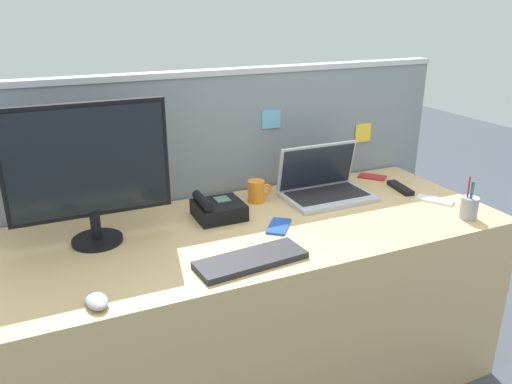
{
  "coord_description": "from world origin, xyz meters",
  "views": [
    {
      "loc": [
        -0.75,
        -1.62,
        1.55
      ],
      "look_at": [
        0.0,
        0.05,
        0.86
      ],
      "focal_mm": 35.44,
      "sensor_mm": 36.0,
      "label": 1
    }
  ],
  "objects_px": {
    "desk_phone": "(217,209)",
    "desktop_monitor": "(88,167)",
    "keyboard_main": "(251,260)",
    "computer_mouse_right_hand": "(97,301)",
    "tv_remote": "(400,188)",
    "laptop": "(324,185)",
    "cell_phone_white_slab": "(435,200)",
    "coffee_mug": "(257,191)",
    "cell_phone_red_case": "(372,177)",
    "pen_cup": "(469,207)",
    "cell_phone_blue_case": "(279,226)"
  },
  "relations": [
    {
      "from": "pen_cup",
      "to": "laptop",
      "type": "bearing_deg",
      "value": 131.43
    },
    {
      "from": "cell_phone_blue_case",
      "to": "cell_phone_white_slab",
      "type": "bearing_deg",
      "value": 35.76
    },
    {
      "from": "keyboard_main",
      "to": "pen_cup",
      "type": "height_order",
      "value": "pen_cup"
    },
    {
      "from": "cell_phone_white_slab",
      "to": "tv_remote",
      "type": "height_order",
      "value": "tv_remote"
    },
    {
      "from": "keyboard_main",
      "to": "computer_mouse_right_hand",
      "type": "height_order",
      "value": "computer_mouse_right_hand"
    },
    {
      "from": "desk_phone",
      "to": "keyboard_main",
      "type": "bearing_deg",
      "value": -94.29
    },
    {
      "from": "laptop",
      "to": "desk_phone",
      "type": "height_order",
      "value": "laptop"
    },
    {
      "from": "desk_phone",
      "to": "desktop_monitor",
      "type": "bearing_deg",
      "value": -177.28
    },
    {
      "from": "laptop",
      "to": "cell_phone_red_case",
      "type": "bearing_deg",
      "value": 18.25
    },
    {
      "from": "laptop",
      "to": "keyboard_main",
      "type": "bearing_deg",
      "value": -141.5
    },
    {
      "from": "tv_remote",
      "to": "cell_phone_white_slab",
      "type": "bearing_deg",
      "value": -66.5
    },
    {
      "from": "desk_phone",
      "to": "computer_mouse_right_hand",
      "type": "bearing_deg",
      "value": -139.68
    },
    {
      "from": "computer_mouse_right_hand",
      "to": "cell_phone_white_slab",
      "type": "bearing_deg",
      "value": 0.92
    },
    {
      "from": "desk_phone",
      "to": "keyboard_main",
      "type": "xyz_separation_m",
      "value": [
        -0.03,
        -0.4,
        -0.03
      ]
    },
    {
      "from": "keyboard_main",
      "to": "coffee_mug",
      "type": "height_order",
      "value": "coffee_mug"
    },
    {
      "from": "pen_cup",
      "to": "desktop_monitor",
      "type": "bearing_deg",
      "value": 163.92
    },
    {
      "from": "laptop",
      "to": "desk_phone",
      "type": "xyz_separation_m",
      "value": [
        -0.51,
        -0.03,
        -0.02
      ]
    },
    {
      "from": "coffee_mug",
      "to": "cell_phone_red_case",
      "type": "bearing_deg",
      "value": 4.55
    },
    {
      "from": "desktop_monitor",
      "to": "cell_phone_red_case",
      "type": "xyz_separation_m",
      "value": [
        1.33,
        0.17,
        -0.28
      ]
    },
    {
      "from": "cell_phone_red_case",
      "to": "laptop",
      "type": "bearing_deg",
      "value": 157.4
    },
    {
      "from": "desktop_monitor",
      "to": "pen_cup",
      "type": "distance_m",
      "value": 1.45
    },
    {
      "from": "tv_remote",
      "to": "computer_mouse_right_hand",
      "type": "bearing_deg",
      "value": -155.35
    },
    {
      "from": "cell_phone_blue_case",
      "to": "tv_remote",
      "type": "bearing_deg",
      "value": 49.76
    },
    {
      "from": "computer_mouse_right_hand",
      "to": "cell_phone_white_slab",
      "type": "relative_size",
      "value": 0.65
    },
    {
      "from": "desktop_monitor",
      "to": "desk_phone",
      "type": "distance_m",
      "value": 0.53
    },
    {
      "from": "desktop_monitor",
      "to": "tv_remote",
      "type": "bearing_deg",
      "value": -1.05
    },
    {
      "from": "desktop_monitor",
      "to": "coffee_mug",
      "type": "bearing_deg",
      "value": 9.7
    },
    {
      "from": "desktop_monitor",
      "to": "cell_phone_blue_case",
      "type": "relative_size",
      "value": 3.83
    },
    {
      "from": "cell_phone_white_slab",
      "to": "cell_phone_blue_case",
      "type": "bearing_deg",
      "value": 145.19
    },
    {
      "from": "pen_cup",
      "to": "cell_phone_blue_case",
      "type": "height_order",
      "value": "pen_cup"
    },
    {
      "from": "keyboard_main",
      "to": "cell_phone_red_case",
      "type": "xyz_separation_m",
      "value": [
        0.89,
        0.55,
        -0.01
      ]
    },
    {
      "from": "pen_cup",
      "to": "cell_phone_white_slab",
      "type": "bearing_deg",
      "value": 85.8
    },
    {
      "from": "cell_phone_blue_case",
      "to": "computer_mouse_right_hand",
      "type": "bearing_deg",
      "value": -121.17
    },
    {
      "from": "desktop_monitor",
      "to": "cell_phone_red_case",
      "type": "height_order",
      "value": "desktop_monitor"
    },
    {
      "from": "desk_phone",
      "to": "cell_phone_blue_case",
      "type": "distance_m",
      "value": 0.26
    },
    {
      "from": "keyboard_main",
      "to": "tv_remote",
      "type": "height_order",
      "value": "keyboard_main"
    },
    {
      "from": "coffee_mug",
      "to": "cell_phone_blue_case",
      "type": "bearing_deg",
      "value": -97.04
    },
    {
      "from": "laptop",
      "to": "tv_remote",
      "type": "xyz_separation_m",
      "value": [
        0.37,
        -0.08,
        -0.04
      ]
    },
    {
      "from": "laptop",
      "to": "tv_remote",
      "type": "distance_m",
      "value": 0.38
    },
    {
      "from": "desk_phone",
      "to": "coffee_mug",
      "type": "distance_m",
      "value": 0.24
    },
    {
      "from": "pen_cup",
      "to": "cell_phone_white_slab",
      "type": "height_order",
      "value": "pen_cup"
    },
    {
      "from": "cell_phone_red_case",
      "to": "coffee_mug",
      "type": "xyz_separation_m",
      "value": [
        -0.65,
        -0.05,
        0.04
      ]
    },
    {
      "from": "desktop_monitor",
      "to": "tv_remote",
      "type": "xyz_separation_m",
      "value": [
        1.35,
        -0.02,
        -0.27
      ]
    },
    {
      "from": "desktop_monitor",
      "to": "computer_mouse_right_hand",
      "type": "height_order",
      "value": "desktop_monitor"
    },
    {
      "from": "desktop_monitor",
      "to": "keyboard_main",
      "type": "bearing_deg",
      "value": -40.58
    },
    {
      "from": "computer_mouse_right_hand",
      "to": "tv_remote",
      "type": "distance_m",
      "value": 1.46
    },
    {
      "from": "cell_phone_white_slab",
      "to": "cell_phone_red_case",
      "type": "height_order",
      "value": "same"
    },
    {
      "from": "laptop",
      "to": "computer_mouse_right_hand",
      "type": "bearing_deg",
      "value": -155.24
    },
    {
      "from": "desktop_monitor",
      "to": "cell_phone_white_slab",
      "type": "relative_size",
      "value": 3.59
    },
    {
      "from": "tv_remote",
      "to": "coffee_mug",
      "type": "bearing_deg",
      "value": 176.53
    }
  ]
}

